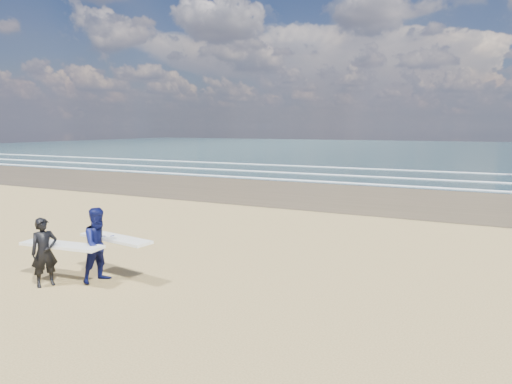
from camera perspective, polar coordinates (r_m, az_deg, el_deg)
The scene contains 2 objects.
surfer_near at distance 12.21m, azimuth -24.64°, elevation -6.72°, with size 2.24×1.09×1.68m.
surfer_far at distance 12.05m, azimuth -18.85°, elevation -6.20°, with size 2.25×1.29×1.87m.
Camera 1 is at (8.85, -7.48, 3.84)m, focal length 32.00 mm.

